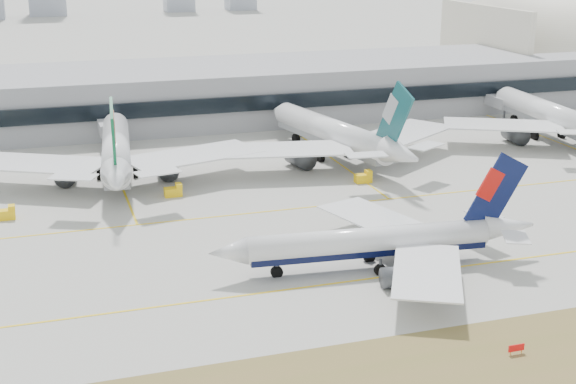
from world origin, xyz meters
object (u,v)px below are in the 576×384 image
object	(u,v)px
taxiing_airliner	(381,242)
widebody_cathay	(337,135)
widebody_china_air	(552,117)
terminal	(174,94)
widebody_eva	(116,152)

from	to	relation	value
taxiing_airliner	widebody_cathay	xyz separation A→B (m)	(16.32, 61.95, 1.63)
widebody_china_air	terminal	bearing A→B (deg)	64.11
widebody_cathay	terminal	bearing A→B (deg)	16.15
widebody_china_air	taxiing_airliner	bearing A→B (deg)	134.77
taxiing_airliner	terminal	distance (m)	116.85
taxiing_airliner	widebody_cathay	world-z (taller)	widebody_cathay
widebody_eva	terminal	xyz separation A→B (m)	(22.04, 54.49, 1.51)
taxiing_airliner	widebody_eva	size ratio (longest dim) A/B	0.85
widebody_china_air	terminal	distance (m)	102.43
widebody_eva	widebody_china_air	world-z (taller)	widebody_eva
taxiing_airliner	terminal	world-z (taller)	taxiing_airliner
taxiing_airliner	widebody_cathay	distance (m)	64.08
widebody_eva	widebody_cathay	distance (m)	50.51
widebody_cathay	widebody_china_air	distance (m)	59.80
terminal	taxiing_airliner	bearing A→B (deg)	-84.03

